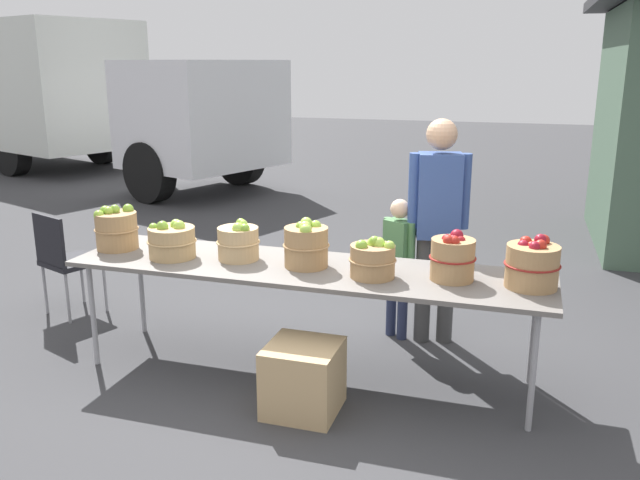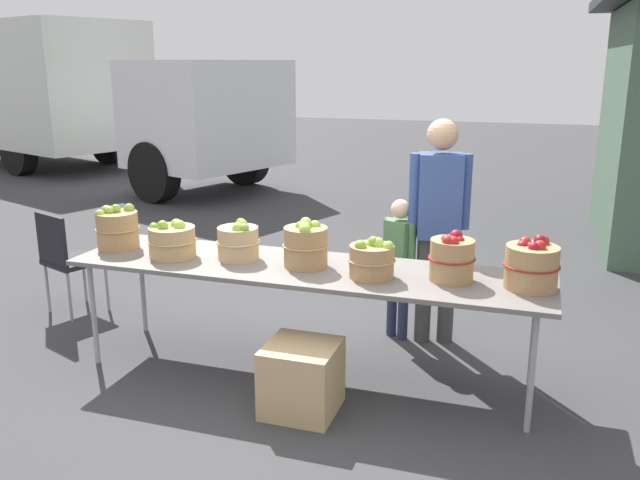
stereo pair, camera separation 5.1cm
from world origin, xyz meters
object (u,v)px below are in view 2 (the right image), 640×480
object	(u,v)px
apple_basket_green_2	(238,242)
folding_chair	(66,255)
vendor_adult	(439,215)
apple_basket_green_4	(372,259)
apple_basket_green_0	(117,229)
apple_basket_red_0	(452,258)
child_customer	(399,258)
market_table	(306,271)
apple_basket_red_1	(532,265)
apple_basket_green_1	(172,241)
box_truck	(75,92)
apple_basket_green_3	(306,245)
produce_crate	(302,378)

from	to	relation	value
apple_basket_green_2	folding_chair	world-z (taller)	apple_basket_green_2
vendor_adult	apple_basket_green_4	bearing A→B (deg)	60.11
apple_basket_green_0	apple_basket_red_0	xyz separation A→B (m)	(2.33, 0.01, 0.00)
folding_chair	child_customer	bearing A→B (deg)	-150.92
market_table	apple_basket_green_2	size ratio (longest dim) A/B	10.65
apple_basket_red_0	apple_basket_red_1	xyz separation A→B (m)	(0.46, 0.00, -0.00)
apple_basket_green_0	apple_basket_green_2	world-z (taller)	apple_basket_green_0
apple_basket_green_1	apple_basket_green_4	xyz separation A→B (m)	(1.38, -0.01, 0.00)
box_truck	apple_basket_green_2	bearing A→B (deg)	-25.88
apple_basket_green_0	box_truck	size ratio (longest dim) A/B	0.04
apple_basket_green_0	apple_basket_red_0	world-z (taller)	apple_basket_green_0
apple_basket_red_1	apple_basket_green_0	bearing A→B (deg)	-179.81
apple_basket_green_0	apple_basket_green_3	bearing A→B (deg)	0.00
apple_basket_green_0	apple_basket_red_1	xyz separation A→B (m)	(2.79, 0.01, -0.00)
apple_basket_red_1	box_truck	xyz separation A→B (m)	(-8.29, 6.70, 0.60)
apple_basket_green_3	child_customer	bearing A→B (deg)	60.08
folding_chair	vendor_adult	bearing A→B (deg)	-151.45
box_truck	produce_crate	size ratio (longest dim) A/B	18.94
apple_basket_red_0	apple_basket_green_1	bearing A→B (deg)	-177.42
apple_basket_green_1	vendor_adult	bearing A→B (deg)	27.76
apple_basket_green_2	apple_basket_green_3	distance (m)	0.48
apple_basket_green_1	apple_basket_green_2	xyz separation A→B (m)	(0.45, 0.09, 0.01)
apple_basket_green_4	apple_basket_red_1	size ratio (longest dim) A/B	0.91
apple_basket_red_1	vendor_adult	distance (m)	1.02
apple_basket_red_0	box_truck	distance (m)	10.32
apple_basket_red_0	apple_basket_green_3	bearing A→B (deg)	-179.59
apple_basket_green_3	folding_chair	size ratio (longest dim) A/B	0.37
apple_basket_green_3	apple_basket_green_4	world-z (taller)	apple_basket_green_3
market_table	apple_basket_green_3	world-z (taller)	apple_basket_green_3
apple_basket_green_3	folding_chair	world-z (taller)	apple_basket_green_3
market_table	box_truck	size ratio (longest dim) A/B	0.39
apple_basket_green_0	apple_basket_red_0	distance (m)	2.33
apple_basket_green_3	apple_basket_green_2	bearing A→B (deg)	178.47
apple_basket_red_1	produce_crate	world-z (taller)	apple_basket_red_1
market_table	apple_basket_green_0	world-z (taller)	apple_basket_green_0
apple_basket_red_0	child_customer	xyz separation A→B (m)	(-0.47, 0.78, -0.26)
apple_basket_green_4	produce_crate	world-z (taller)	apple_basket_green_4
box_truck	folding_chair	distance (m)	7.91
apple_basket_red_0	apple_basket_red_1	bearing A→B (deg)	0.33
child_customer	produce_crate	world-z (taller)	child_customer
apple_basket_red_0	folding_chair	size ratio (longest dim) A/B	0.36
apple_basket_green_1	box_truck	bearing A→B (deg)	131.39
apple_basket_red_1	apple_basket_red_0	bearing A→B (deg)	-179.67
market_table	apple_basket_green_2	xyz separation A→B (m)	(-0.48, 0.02, 0.15)
produce_crate	child_customer	bearing A→B (deg)	76.01
apple_basket_green_0	produce_crate	bearing A→B (deg)	-17.21
apple_basket_green_1	apple_basket_green_2	bearing A→B (deg)	11.35
apple_basket_green_1	apple_basket_red_1	size ratio (longest dim) A/B	1.02
apple_basket_red_0	box_truck	world-z (taller)	box_truck
apple_basket_green_4	market_table	bearing A→B (deg)	170.18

